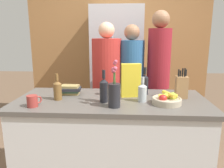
{
  "coord_description": "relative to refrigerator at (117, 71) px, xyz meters",
  "views": [
    {
      "loc": [
        0.12,
        -1.93,
        1.51
      ],
      "look_at": [
        0.0,
        0.1,
        1.05
      ],
      "focal_mm": 35.0,
      "sensor_mm": 36.0,
      "label": 1
    }
  ],
  "objects": [
    {
      "name": "person_at_sink",
      "position": [
        -0.1,
        -0.67,
        -0.03
      ],
      "size": [
        0.36,
        0.36,
        1.66
      ],
      "rotation": [
        0.0,
        0.0,
        -0.48
      ],
      "color": "#383842",
      "rests_on": "ground_plane"
    },
    {
      "name": "bottle_vinegar",
      "position": [
        -0.05,
        -1.52,
        0.09
      ],
      "size": [
        0.07,
        0.07,
        0.29
      ],
      "color": "black",
      "rests_on": "kitchen_island"
    },
    {
      "name": "back_wall_wood",
      "position": [
        0.01,
        0.36,
        0.34
      ],
      "size": [
        2.95,
        0.12,
        2.6
      ],
      "color": "#9E6B3D",
      "rests_on": "ground_plane"
    },
    {
      "name": "bottle_water",
      "position": [
        0.28,
        -1.48,
        0.06
      ],
      "size": [
        0.08,
        0.08,
        0.22
      ],
      "color": "#B2BCC1",
      "rests_on": "kitchen_island"
    },
    {
      "name": "coffee_mug",
      "position": [
        -0.63,
        -1.68,
        0.02
      ],
      "size": [
        0.11,
        0.1,
        0.1
      ],
      "color": "#99332D",
      "rests_on": "kitchen_island"
    },
    {
      "name": "fruit_bowl",
      "position": [
        0.49,
        -1.54,
        0.01
      ],
      "size": [
        0.25,
        0.25,
        0.1
      ],
      "color": "tan",
      "rests_on": "kitchen_island"
    },
    {
      "name": "kitchen_island",
      "position": [
        0.01,
        -1.43,
        -0.49
      ],
      "size": [
        1.75,
        0.79,
        0.93
      ],
      "color": "silver",
      "rests_on": "ground_plane"
    },
    {
      "name": "cereal_box",
      "position": [
        0.18,
        -1.33,
        0.13
      ],
      "size": [
        0.19,
        0.09,
        0.32
      ],
      "color": "yellow",
      "rests_on": "kitchen_island"
    },
    {
      "name": "refrigerator",
      "position": [
        0.0,
        0.0,
        0.0
      ],
      "size": [
        0.76,
        0.62,
        1.92
      ],
      "color": "#B7B7BC",
      "rests_on": "ground_plane"
    },
    {
      "name": "bottle_wine",
      "position": [
        0.32,
        -1.23,
        0.08
      ],
      "size": [
        0.07,
        0.07,
        0.27
      ],
      "color": "black",
      "rests_on": "kitchen_island"
    },
    {
      "name": "bottle_oil",
      "position": [
        -0.48,
        -1.48,
        0.07
      ],
      "size": [
        0.07,
        0.07,
        0.24
      ],
      "color": "brown",
      "rests_on": "kitchen_island"
    },
    {
      "name": "flower_vase",
      "position": [
        0.04,
        -1.65,
        0.09
      ],
      "size": [
        0.1,
        0.1,
        0.39
      ],
      "color": "#232328",
      "rests_on": "kitchen_island"
    },
    {
      "name": "book_stack",
      "position": [
        -0.41,
        -1.28,
        0.02
      ],
      "size": [
        0.21,
        0.17,
        0.09
      ],
      "color": "#99844C",
      "rests_on": "kitchen_island"
    },
    {
      "name": "person_in_blue",
      "position": [
        0.21,
        -0.63,
        -0.03
      ],
      "size": [
        0.32,
        0.32,
        1.64
      ],
      "rotation": [
        0.0,
        0.0,
        -0.17
      ],
      "color": "#383842",
      "rests_on": "ground_plane"
    },
    {
      "name": "person_in_red_tee",
      "position": [
        0.54,
        -0.65,
        0.08
      ],
      "size": [
        0.28,
        0.28,
        1.8
      ],
      "rotation": [
        0.0,
        0.0,
        -0.35
      ],
      "color": "#383842",
      "rests_on": "ground_plane"
    },
    {
      "name": "knife_block",
      "position": [
        0.65,
        -1.35,
        0.08
      ],
      "size": [
        0.11,
        0.09,
        0.28
      ],
      "color": "#A87A4C",
      "rests_on": "kitchen_island"
    }
  ]
}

